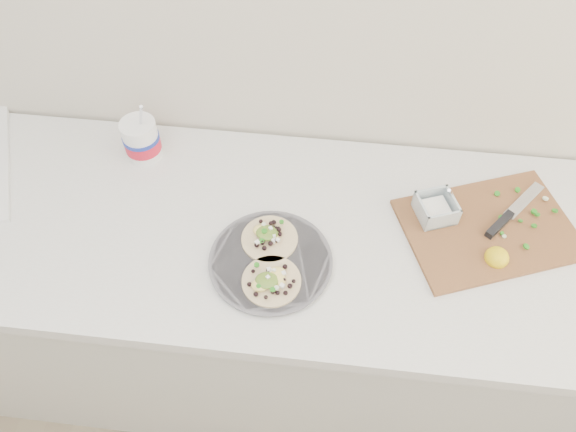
# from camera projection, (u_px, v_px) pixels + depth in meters

# --- Properties ---
(counter) EXTENTS (2.44, 0.66, 0.90)m
(counter) POSITION_uv_depth(u_px,v_px,m) (211.00, 301.00, 1.78)
(counter) COLOR beige
(counter) RESTS_ON ground
(taco_plate) EXTENTS (0.29, 0.29, 0.04)m
(taco_plate) POSITION_uv_depth(u_px,v_px,m) (270.00, 259.00, 1.32)
(taco_plate) COLOR #5A585F
(taco_plate) RESTS_ON counter
(tub) EXTENTS (0.10, 0.10, 0.22)m
(tub) POSITION_uv_depth(u_px,v_px,m) (141.00, 137.00, 1.50)
(tub) COLOR white
(tub) RESTS_ON counter
(cutboard) EXTENTS (0.49, 0.41, 0.07)m
(cutboard) POSITION_uv_depth(u_px,v_px,m) (486.00, 224.00, 1.39)
(cutboard) COLOR brown
(cutboard) RESTS_ON counter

